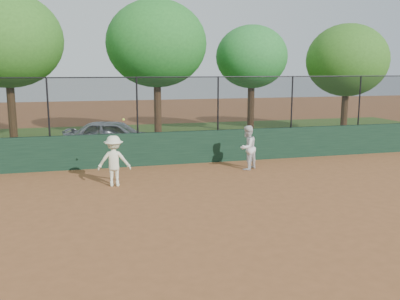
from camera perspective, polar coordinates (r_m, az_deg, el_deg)
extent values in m
plane|color=brown|center=(10.70, -1.13, -8.61)|extent=(80.00, 80.00, 0.00)
cube|color=#173422|center=(16.27, -6.17, 0.13)|extent=(26.00, 0.20, 1.20)
cube|color=#2B4A17|center=(22.24, -8.50, 1.29)|extent=(36.00, 12.00, 0.01)
imported|color=#B3B8BD|center=(18.78, -10.88, 1.71)|extent=(4.41, 2.65, 1.41)
imported|color=silver|center=(15.55, 6.07, 0.30)|extent=(0.95, 0.92, 1.54)
imported|color=#EBEFCA|center=(13.54, -10.94, -1.38)|extent=(1.07, 0.74, 1.53)
sphere|color=#B6E533|center=(13.07, -9.76, 3.86)|extent=(0.07, 0.07, 0.07)
cube|color=black|center=(16.06, -6.28, 5.76)|extent=(26.00, 0.02, 2.00)
cylinder|color=black|center=(16.01, -6.35, 9.25)|extent=(26.00, 0.04, 0.04)
cylinder|color=black|center=(15.92, -18.88, 5.22)|extent=(0.06, 0.06, 2.00)
cylinder|color=black|center=(15.99, -8.06, 5.70)|extent=(0.06, 0.06, 2.00)
cylinder|color=black|center=(16.62, 2.32, 5.97)|extent=(0.06, 0.06, 2.00)
cylinder|color=black|center=(17.73, 11.68, 6.04)|extent=(0.06, 0.06, 2.00)
cylinder|color=black|center=(19.26, 19.74, 5.98)|extent=(0.06, 0.06, 2.00)
cylinder|color=#452D17|center=(21.93, -22.91, 4.19)|extent=(0.36, 0.36, 2.84)
ellipsoid|color=#316A1E|center=(21.87, -23.53, 12.82)|extent=(4.88, 4.44, 4.22)
cylinder|color=#4C301B|center=(21.97, -5.43, 4.91)|extent=(0.36, 0.36, 2.79)
ellipsoid|color=#226B23|center=(21.90, -5.58, 13.41)|extent=(4.81, 4.37, 4.15)
cylinder|color=#3A2413|center=(24.11, 6.52, 5.16)|extent=(0.36, 0.36, 2.61)
ellipsoid|color=#246F2B|center=(24.02, 6.65, 11.77)|extent=(3.81, 3.46, 3.29)
cylinder|color=#452D18|center=(25.27, 17.98, 4.50)|extent=(0.36, 0.36, 2.21)
ellipsoid|color=#30621C|center=(25.16, 18.34, 10.85)|extent=(4.39, 3.99, 3.79)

